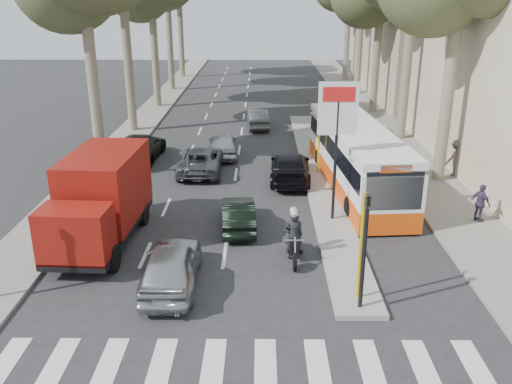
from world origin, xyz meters
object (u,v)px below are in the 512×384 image
dark_hatchback (238,214)px  red_truck (101,198)px  city_bus (356,156)px  silver_hatchback (171,266)px  motorcycle (293,235)px

dark_hatchback → red_truck: 5.18m
red_truck → city_bus: (10.21, 5.94, -0.15)m
silver_hatchback → dark_hatchback: bearing=-114.4°
dark_hatchback → red_truck: size_ratio=0.57×
silver_hatchback → red_truck: 4.53m
silver_hatchback → dark_hatchback: (1.92, 4.47, -0.13)m
silver_hatchback → red_truck: (-2.99, 3.25, 1.00)m
dark_hatchback → motorcycle: bearing=125.3°
city_bus → red_truck: bearing=-154.5°
red_truck → city_bus: 11.81m
dark_hatchback → city_bus: city_bus is taller
dark_hatchback → motorcycle: size_ratio=1.62×
silver_hatchback → red_truck: size_ratio=0.67×
motorcycle → dark_hatchback: bearing=129.1°
city_bus → motorcycle: 7.91m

